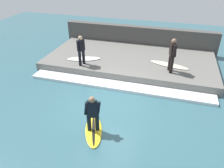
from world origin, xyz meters
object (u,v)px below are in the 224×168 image
at_px(surfer_riding, 93,112).
at_px(surfer_waiting_far, 172,54).
at_px(surfboard_riding, 94,130).
at_px(surfer_waiting_near, 81,49).
at_px(surfboard_waiting_far, 169,65).
at_px(surfboard_waiting_near, 84,59).

distance_m(surfer_riding, surfer_waiting_far, 5.10).
distance_m(surfboard_riding, surfer_waiting_near, 4.75).
bearing_deg(surfer_waiting_far, surfer_waiting_near, 96.26).
height_order(surfer_waiting_far, surfboard_waiting_far, surfer_waiting_far).
xyz_separation_m(surfer_riding, surfer_waiting_near, (4.05, 2.13, 0.48)).
relative_size(surfer_riding, surfer_waiting_far, 0.83).
xyz_separation_m(surfboard_riding, surfboard_waiting_near, (4.70, 2.31, 0.45)).
bearing_deg(surfer_waiting_near, surfer_riding, -152.31).
xyz_separation_m(surfboard_riding, surfer_waiting_far, (4.54, -2.27, 1.34)).
xyz_separation_m(surfboard_waiting_near, surfboard_waiting_far, (0.52, -4.51, 0.00)).
distance_m(surfer_riding, surfer_waiting_near, 4.60).
height_order(surfboard_waiting_near, surfer_waiting_far, surfer_waiting_far).
xyz_separation_m(surfboard_riding, surfer_riding, (0.00, -0.00, 0.79)).
xyz_separation_m(surfer_waiting_near, surfer_waiting_far, (0.48, -4.40, 0.07)).
relative_size(surfer_waiting_far, surfboard_waiting_far, 0.79).
bearing_deg(surfboard_waiting_far, surfer_waiting_near, 105.03).
xyz_separation_m(surfboard_waiting_near, surfer_waiting_far, (-0.16, -4.58, 0.90)).
xyz_separation_m(surfer_riding, surfboard_waiting_far, (5.22, -2.21, -0.35)).
distance_m(surfer_riding, surfboard_waiting_far, 5.67).
relative_size(surfer_waiting_near, surfboard_waiting_near, 0.82).
relative_size(surfboard_riding, surfer_waiting_near, 1.18).
relative_size(surfboard_waiting_near, surfboard_waiting_far, 0.90).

